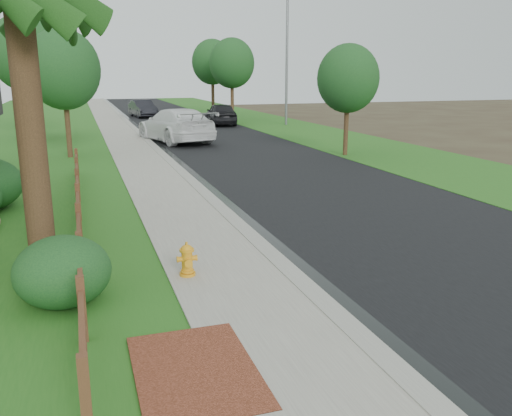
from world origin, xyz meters
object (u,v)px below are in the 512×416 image
object	(u,v)px
white_suv	(176,125)
streetlight	(285,52)
fire_hydrant	(187,260)
dark_car_mid	(221,114)
ranch_fence	(79,211)

from	to	relation	value
white_suv	streetlight	world-z (taller)	streetlight
fire_hydrant	white_suv	distance (m)	22.14
white_suv	dark_car_mid	size ratio (longest dim) A/B	1.34
ranch_fence	white_suv	xyz separation A→B (m)	(5.60, 17.94, 0.38)
ranch_fence	dark_car_mid	bearing A→B (deg)	68.54
ranch_fence	streetlight	bearing A→B (deg)	59.15
fire_hydrant	white_suv	xyz separation A→B (m)	(3.61, 21.84, 0.58)
fire_hydrant	dark_car_mid	size ratio (longest dim) A/B	0.14
ranch_fence	streetlight	xyz separation A→B (m)	(15.42, 25.81, 4.87)
ranch_fence	fire_hydrant	xyz separation A→B (m)	(1.99, -3.90, -0.20)
dark_car_mid	fire_hydrant	bearing A→B (deg)	80.03
fire_hydrant	streetlight	bearing A→B (deg)	65.67
dark_car_mid	streetlight	size ratio (longest dim) A/B	0.52
white_suv	dark_car_mid	world-z (taller)	white_suv
fire_hydrant	streetlight	world-z (taller)	streetlight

